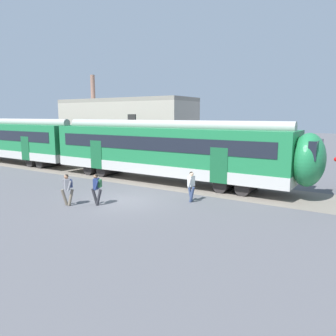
{
  "coord_description": "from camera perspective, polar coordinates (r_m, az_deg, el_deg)",
  "views": [
    {
      "loc": [
        11.48,
        -13.39,
        4.66
      ],
      "look_at": [
        1.26,
        2.52,
        1.6
      ],
      "focal_mm": 35.0,
      "sensor_mm": 36.0,
      "label": 1
    }
  ],
  "objects": [
    {
      "name": "pedestrian_grey",
      "position": [
        17.75,
        -17.1,
        -3.16
      ],
      "size": [
        0.66,
        0.56,
        1.67
      ],
      "color": "#6B6051",
      "rests_on": "ground"
    },
    {
      "name": "background_building",
      "position": [
        36.36,
        -7.48,
        6.83
      ],
      "size": [
        15.67,
        5.0,
        9.2
      ],
      "color": "#B2A899",
      "rests_on": "ground"
    },
    {
      "name": "ground_plane",
      "position": [
        18.25,
        -7.67,
        -5.69
      ],
      "size": [
        160.0,
        160.0,
        0.0
      ],
      "primitive_type": "plane",
      "color": "#515156"
    },
    {
      "name": "track_bed",
      "position": [
        30.7,
        -18.3,
        0.0
      ],
      "size": [
        80.0,
        4.4,
        0.01
      ],
      "primitive_type": "cube",
      "color": "slate",
      "rests_on": "ground"
    },
    {
      "name": "commuter_train",
      "position": [
        35.99,
        -25.37,
        4.47
      ],
      "size": [
        56.65,
        3.07,
        4.73
      ],
      "color": "#B7B7B2",
      "rests_on": "ground"
    },
    {
      "name": "pedestrian_white",
      "position": [
        17.74,
        4.07,
        -2.86
      ],
      "size": [
        0.61,
        0.61,
        1.67
      ],
      "color": "navy",
      "rests_on": "ground"
    },
    {
      "name": "pedestrian_navy",
      "position": [
        17.46,
        -12.29,
        -3.16
      ],
      "size": [
        0.71,
        0.52,
        1.67
      ],
      "color": "#28282D",
      "rests_on": "ground"
    }
  ]
}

